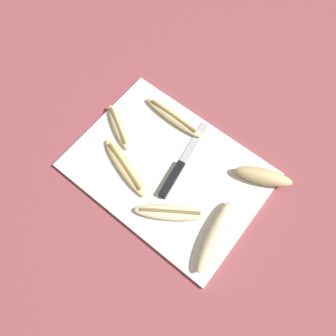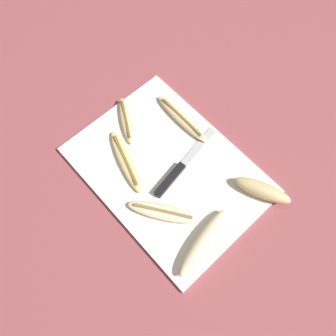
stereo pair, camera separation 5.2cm
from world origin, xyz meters
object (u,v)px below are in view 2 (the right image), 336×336
at_px(banana_ripe_center, 182,119).
at_px(banana_bright_far, 163,212).
at_px(banana_golden_short, 126,161).
at_px(knife, 176,173).
at_px(banana_pale_long, 203,242).
at_px(banana_spotted_left, 262,190).
at_px(banana_mellow_near, 126,120).

height_order(banana_ripe_center, banana_bright_far, banana_bright_far).
bearing_deg(banana_golden_short, knife, 32.84).
height_order(knife, banana_ripe_center, banana_ripe_center).
bearing_deg(knife, banana_ripe_center, 121.77).
bearing_deg(banana_pale_long, banana_bright_far, -170.80).
distance_m(banana_golden_short, banana_bright_far, 0.18).
height_order(banana_spotted_left, banana_mellow_near, banana_spotted_left).
bearing_deg(banana_golden_short, banana_mellow_near, 139.92).
bearing_deg(banana_ripe_center, knife, -49.01).
bearing_deg(banana_mellow_near, banana_bright_far, -20.79).
bearing_deg(knife, banana_pale_long, -32.24).
relative_size(banana_golden_short, banana_bright_far, 1.13).
height_order(banana_spotted_left, banana_bright_far, banana_spotted_left).
distance_m(banana_ripe_center, banana_golden_short, 0.21).
bearing_deg(banana_spotted_left, banana_mellow_near, -163.08).
relative_size(banana_spotted_left, banana_mellow_near, 1.04).
bearing_deg(banana_spotted_left, knife, -145.65).
xyz_separation_m(banana_spotted_left, banana_bright_far, (-0.13, -0.23, -0.01)).
xyz_separation_m(banana_mellow_near, banana_bright_far, (0.28, -0.10, 0.00)).
bearing_deg(banana_golden_short, banana_spotted_left, 33.78).
distance_m(banana_spotted_left, banana_golden_short, 0.37).
xyz_separation_m(banana_ripe_center, banana_pale_long, (0.29, -0.21, 0.01)).
distance_m(knife, banana_golden_short, 0.14).
bearing_deg(banana_golden_short, banana_ripe_center, 88.24).
bearing_deg(banana_ripe_center, banana_spotted_left, 0.42).
bearing_deg(banana_pale_long, banana_mellow_near, 168.09).
distance_m(banana_spotted_left, banana_bright_far, 0.27).
relative_size(knife, banana_ripe_center, 1.26).
distance_m(banana_spotted_left, banana_mellow_near, 0.43).
height_order(banana_pale_long, banana_bright_far, banana_pale_long).
relative_size(banana_spotted_left, banana_golden_short, 0.78).
distance_m(banana_golden_short, banana_pale_long, 0.30).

